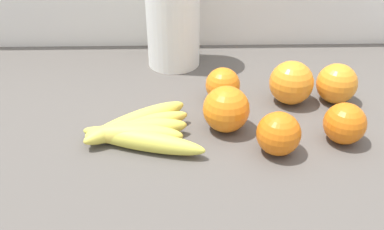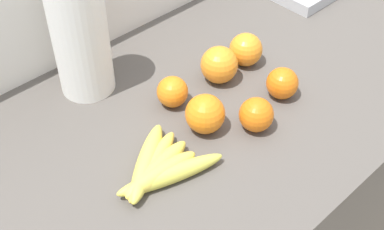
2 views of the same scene
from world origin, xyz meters
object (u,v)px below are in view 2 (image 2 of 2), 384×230
at_px(orange_right, 256,115).
at_px(orange_back_right, 246,50).
at_px(orange_center, 281,84).
at_px(orange_front, 205,114).
at_px(orange_far_right, 172,92).
at_px(banana_bunch, 157,169).
at_px(paper_towel_roll, 80,33).
at_px(orange_back_left, 219,65).

xyz_separation_m(orange_right, orange_back_right, (0.14, 0.16, 0.00)).
height_order(orange_center, orange_front, orange_front).
height_order(orange_far_right, orange_back_right, orange_back_right).
height_order(orange_center, orange_right, orange_right).
xyz_separation_m(orange_far_right, orange_back_right, (0.22, -0.01, 0.01)).
bearing_deg(orange_right, banana_bunch, 170.12).
xyz_separation_m(banana_bunch, paper_towel_roll, (0.06, 0.30, 0.12)).
height_order(orange_right, orange_back_right, orange_back_right).
relative_size(orange_right, paper_towel_roll, 0.23).
xyz_separation_m(orange_back_left, orange_front, (-0.13, -0.09, -0.00)).
bearing_deg(orange_back_left, orange_far_right, 175.57).
bearing_deg(orange_back_left, orange_right, -109.45).
xyz_separation_m(orange_far_right, orange_front, (-0.00, -0.10, 0.01)).
bearing_deg(paper_towel_roll, banana_bunch, -100.55).
xyz_separation_m(orange_right, paper_towel_roll, (-0.17, 0.34, 0.11)).
xyz_separation_m(orange_center, orange_back_right, (0.03, 0.13, 0.00)).
bearing_deg(orange_back_left, orange_back_right, 0.61).
height_order(orange_front, orange_right, orange_front).
distance_m(orange_front, orange_right, 0.10).
xyz_separation_m(orange_front, paper_towel_roll, (-0.09, 0.27, 0.10)).
relative_size(banana_bunch, orange_front, 2.63).
xyz_separation_m(orange_center, orange_back_left, (-0.06, 0.13, 0.01)).
bearing_deg(orange_front, orange_right, -41.51).
height_order(orange_back_right, paper_towel_roll, paper_towel_roll).
distance_m(orange_far_right, orange_back_right, 0.22).
distance_m(banana_bunch, orange_back_right, 0.39).
xyz_separation_m(banana_bunch, orange_far_right, (0.15, 0.13, 0.02)).
distance_m(orange_back_left, paper_towel_roll, 0.31).
relative_size(banana_bunch, orange_back_left, 2.54).
bearing_deg(orange_back_left, paper_towel_roll, 141.41).
bearing_deg(banana_bunch, paper_towel_roll, 79.45).
height_order(orange_center, orange_back_right, orange_back_right).
bearing_deg(orange_center, orange_far_right, 142.74).
distance_m(orange_back_left, orange_back_right, 0.09).
distance_m(orange_back_left, orange_front, 0.16).
xyz_separation_m(orange_far_right, paper_towel_roll, (-0.10, 0.17, 0.11)).
bearing_deg(orange_right, orange_back_right, 47.92).
bearing_deg(orange_right, orange_back_left, 70.55).
bearing_deg(orange_far_right, banana_bunch, -139.79).
relative_size(orange_back_left, paper_towel_roll, 0.27).
relative_size(orange_front, paper_towel_roll, 0.26).
relative_size(orange_back_left, orange_right, 1.18).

